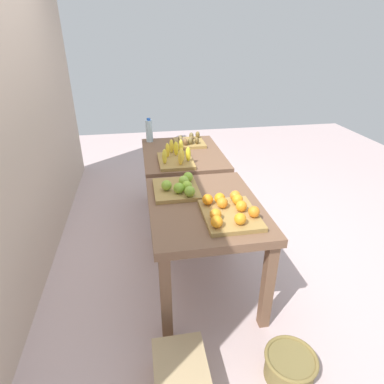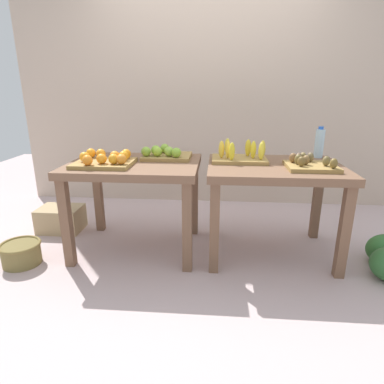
{
  "view_description": "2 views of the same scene",
  "coord_description": "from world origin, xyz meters",
  "px_view_note": "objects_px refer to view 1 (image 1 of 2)",
  "views": [
    {
      "loc": [
        -2.53,
        0.43,
        1.87
      ],
      "look_at": [
        0.06,
        -0.01,
        0.55
      ],
      "focal_mm": 29.84,
      "sensor_mm": 36.0,
      "label": 1
    },
    {
      "loc": [
        0.11,
        -2.53,
        1.33
      ],
      "look_at": [
        -0.09,
        -0.03,
        0.53
      ],
      "focal_mm": 30.4,
      "sensor_mm": 36.0,
      "label": 2
    }
  ],
  "objects_px": {
    "display_table_left": "(204,217)",
    "orange_bin": "(230,211)",
    "display_table_right": "(183,162)",
    "cardboard_produce_box": "(181,379)",
    "water_bottle": "(149,131)",
    "banana_crate": "(176,158)",
    "apple_bin": "(179,187)",
    "kiwi_bin": "(189,142)",
    "wicker_basket": "(290,366)",
    "watermelon_pile": "(190,172)"
  },
  "relations": [
    {
      "from": "display_table_right",
      "to": "apple_bin",
      "type": "xyz_separation_m",
      "value": [
        -0.9,
        0.16,
        0.15
      ]
    },
    {
      "from": "water_bottle",
      "to": "watermelon_pile",
      "type": "xyz_separation_m",
      "value": [
        0.52,
        -0.54,
        -0.76
      ]
    },
    {
      "from": "wicker_basket",
      "to": "banana_crate",
      "type": "bearing_deg",
      "value": 14.8
    },
    {
      "from": "display_table_left",
      "to": "banana_crate",
      "type": "height_order",
      "value": "banana_crate"
    },
    {
      "from": "watermelon_pile",
      "to": "cardboard_produce_box",
      "type": "xyz_separation_m",
      "value": [
        -2.9,
        0.53,
        -0.01
      ]
    },
    {
      "from": "apple_bin",
      "to": "wicker_basket",
      "type": "bearing_deg",
      "value": -154.77
    },
    {
      "from": "display_table_left",
      "to": "wicker_basket",
      "type": "xyz_separation_m",
      "value": [
        -0.86,
        -0.35,
        -0.56
      ]
    },
    {
      "from": "display_table_right",
      "to": "wicker_basket",
      "type": "xyz_separation_m",
      "value": [
        -1.98,
        -0.35,
        -0.56
      ]
    },
    {
      "from": "wicker_basket",
      "to": "cardboard_produce_box",
      "type": "relative_size",
      "value": 0.78
    },
    {
      "from": "display_table_right",
      "to": "banana_crate",
      "type": "distance_m",
      "value": 0.33
    },
    {
      "from": "wicker_basket",
      "to": "display_table_right",
      "type": "bearing_deg",
      "value": 10.04
    },
    {
      "from": "display_table_right",
      "to": "orange_bin",
      "type": "xyz_separation_m",
      "value": [
        -1.31,
        -0.13,
        0.15
      ]
    },
    {
      "from": "water_bottle",
      "to": "orange_bin",
      "type": "bearing_deg",
      "value": -165.67
    },
    {
      "from": "banana_crate",
      "to": "cardboard_produce_box",
      "type": "relative_size",
      "value": 1.1
    },
    {
      "from": "display_table_right",
      "to": "kiwi_bin",
      "type": "bearing_deg",
      "value": -24.7
    },
    {
      "from": "display_table_left",
      "to": "apple_bin",
      "type": "relative_size",
      "value": 2.52
    },
    {
      "from": "banana_crate",
      "to": "water_bottle",
      "type": "height_order",
      "value": "water_bottle"
    },
    {
      "from": "cardboard_produce_box",
      "to": "apple_bin",
      "type": "bearing_deg",
      "value": -7.54
    },
    {
      "from": "display_table_left",
      "to": "water_bottle",
      "type": "bearing_deg",
      "value": 11.54
    },
    {
      "from": "banana_crate",
      "to": "orange_bin",
      "type": "bearing_deg",
      "value": -167.61
    },
    {
      "from": "cardboard_produce_box",
      "to": "kiwi_bin",
      "type": "bearing_deg",
      "value": -10.52
    },
    {
      "from": "water_bottle",
      "to": "apple_bin",
      "type": "bearing_deg",
      "value": -173.31
    },
    {
      "from": "banana_crate",
      "to": "watermelon_pile",
      "type": "height_order",
      "value": "banana_crate"
    },
    {
      "from": "display_table_right",
      "to": "watermelon_pile",
      "type": "height_order",
      "value": "display_table_right"
    },
    {
      "from": "orange_bin",
      "to": "banana_crate",
      "type": "distance_m",
      "value": 1.07
    },
    {
      "from": "display_table_right",
      "to": "cardboard_produce_box",
      "type": "height_order",
      "value": "display_table_right"
    },
    {
      "from": "apple_bin",
      "to": "watermelon_pile",
      "type": "height_order",
      "value": "apple_bin"
    },
    {
      "from": "orange_bin",
      "to": "display_table_right",
      "type": "bearing_deg",
      "value": 5.57
    },
    {
      "from": "wicker_basket",
      "to": "display_table_left",
      "type": "bearing_deg",
      "value": 22.22
    },
    {
      "from": "display_table_right",
      "to": "cardboard_produce_box",
      "type": "relative_size",
      "value": 2.6
    },
    {
      "from": "kiwi_bin",
      "to": "wicker_basket",
      "type": "height_order",
      "value": "kiwi_bin"
    },
    {
      "from": "orange_bin",
      "to": "water_bottle",
      "type": "distance_m",
      "value": 1.78
    },
    {
      "from": "display_table_right",
      "to": "banana_crate",
      "type": "xyz_separation_m",
      "value": [
        -0.27,
        0.1,
        0.16
      ]
    },
    {
      "from": "apple_bin",
      "to": "watermelon_pile",
      "type": "xyz_separation_m",
      "value": [
        1.83,
        -0.39,
        -0.67
      ]
    },
    {
      "from": "banana_crate",
      "to": "wicker_basket",
      "type": "distance_m",
      "value": 1.91
    },
    {
      "from": "display_table_left",
      "to": "display_table_right",
      "type": "height_order",
      "value": "same"
    },
    {
      "from": "apple_bin",
      "to": "kiwi_bin",
      "type": "distance_m",
      "value": 1.16
    },
    {
      "from": "watermelon_pile",
      "to": "wicker_basket",
      "type": "bearing_deg",
      "value": -177.61
    },
    {
      "from": "water_bottle",
      "to": "watermelon_pile",
      "type": "bearing_deg",
      "value": -45.87
    },
    {
      "from": "display_table_right",
      "to": "water_bottle",
      "type": "distance_m",
      "value": 0.57
    },
    {
      "from": "banana_crate",
      "to": "water_bottle",
      "type": "distance_m",
      "value": 0.72
    },
    {
      "from": "display_table_left",
      "to": "wicker_basket",
      "type": "distance_m",
      "value": 1.08
    },
    {
      "from": "display_table_right",
      "to": "water_bottle",
      "type": "bearing_deg",
      "value": 37.23
    },
    {
      "from": "kiwi_bin",
      "to": "orange_bin",
      "type": "bearing_deg",
      "value": -179.24
    },
    {
      "from": "banana_crate",
      "to": "cardboard_produce_box",
      "type": "xyz_separation_m",
      "value": [
        -1.69,
        0.2,
        -0.69
      ]
    },
    {
      "from": "display_table_left",
      "to": "water_bottle",
      "type": "distance_m",
      "value": 1.58
    },
    {
      "from": "display_table_left",
      "to": "orange_bin",
      "type": "bearing_deg",
      "value": -146.53
    },
    {
      "from": "display_table_right",
      "to": "water_bottle",
      "type": "height_order",
      "value": "water_bottle"
    },
    {
      "from": "watermelon_pile",
      "to": "wicker_basket",
      "type": "distance_m",
      "value": 2.92
    },
    {
      "from": "watermelon_pile",
      "to": "cardboard_produce_box",
      "type": "distance_m",
      "value": 2.94
    }
  ]
}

